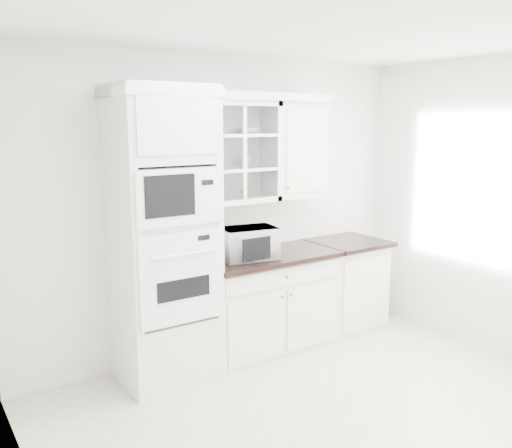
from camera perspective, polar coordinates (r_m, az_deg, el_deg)
ground at (r=4.14m, az=9.87°, el=-20.11°), size 4.00×3.50×0.01m
room_shell at (r=3.90m, az=6.34°, el=5.67°), size 4.00×3.50×2.70m
oven_column at (r=4.42m, az=-9.70°, el=-1.41°), size 0.76×0.68×2.40m
base_cabinet_run at (r=5.14m, az=1.06°, el=-8.07°), size 1.32×0.67×0.92m
extra_base_cabinet at (r=5.74m, az=9.33°, el=-6.17°), size 0.72×0.67×0.92m
upper_cabinet_glass at (r=4.84m, az=-2.26°, el=7.56°), size 0.80×0.33×0.90m
upper_cabinet_solid at (r=5.23m, az=4.11°, el=7.78°), size 0.55×0.33×0.90m
crown_molding at (r=4.77m, az=-3.25°, el=13.33°), size 2.14×0.38×0.07m
countertop_microwave at (r=4.80m, az=-0.88°, el=-2.00°), size 0.55×0.48×0.28m
bowl_a at (r=4.72m, az=-4.32°, el=9.72°), size 0.26×0.26×0.05m
bowl_b at (r=4.93m, az=-0.72°, el=9.80°), size 0.18×0.18×0.05m
cup_a at (r=4.77m, az=-4.04°, el=6.33°), size 0.14×0.14×0.09m
cup_b at (r=4.92m, az=-1.18°, el=6.56°), size 0.12×0.12×0.10m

